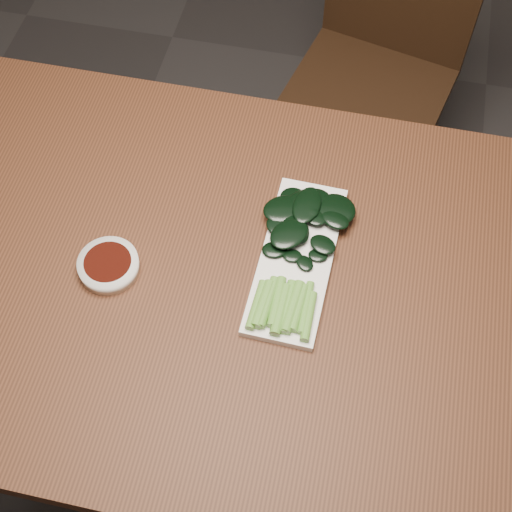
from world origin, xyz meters
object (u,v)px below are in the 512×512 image
chair_far (379,60)px  sauce_bowl (109,265)px  gai_lan (297,248)px  table (234,297)px  serving_plate (296,259)px

chair_far → sauce_bowl: size_ratio=8.91×
sauce_bowl → gai_lan: gai_lan is taller
chair_far → sauce_bowl: 0.99m
table → gai_lan: size_ratio=4.65×
serving_plate → sauce_bowl: bearing=-164.9°
serving_plate → gai_lan: bearing=98.4°
sauce_bowl → serving_plate: bearing=15.1°
chair_far → serving_plate: chair_far is taller
serving_plate → gai_lan: size_ratio=1.04×
sauce_bowl → gai_lan: 0.31m
sauce_bowl → table: bearing=8.3°
serving_plate → gai_lan: gai_lan is taller
chair_far → serving_plate: 0.84m
gai_lan → serving_plate: bearing=-81.6°
chair_far → serving_plate: size_ratio=2.84×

